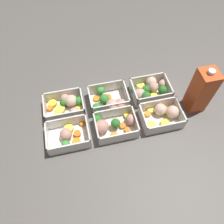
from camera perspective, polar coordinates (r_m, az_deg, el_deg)
The scene contains 8 objects.
ground_plane at distance 0.85m, azimuth -0.00°, elevation -0.71°, with size 4.00×4.00×0.00m, color #56514C.
container_near_left at distance 0.90m, azimuth 9.81°, elevation 5.74°, with size 0.16×0.12×0.06m.
container_near_center at distance 0.85m, azimuth -0.67°, elevation 2.68°, with size 0.15×0.14×0.06m.
container_near_right at distance 0.86m, azimuth -11.46°, elevation 1.66°, with size 0.15×0.12×0.06m.
container_far_left at distance 0.84m, azimuth 13.16°, elevation -0.63°, with size 0.16×0.12×0.06m.
container_far_center at distance 0.80m, azimuth 0.44°, elevation -3.25°, with size 0.17×0.12×0.06m.
container_far_right at distance 0.79m, azimuth -11.34°, elevation -6.07°, with size 0.15×0.11×0.06m.
juice_carton at distance 0.85m, azimuth 22.21°, elevation 5.13°, with size 0.07×0.07×0.20m.
Camera 1 is at (0.10, 0.43, 0.72)m, focal length 35.00 mm.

